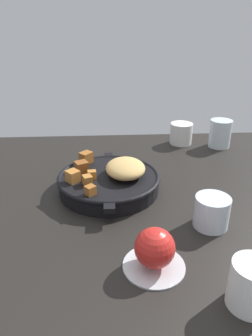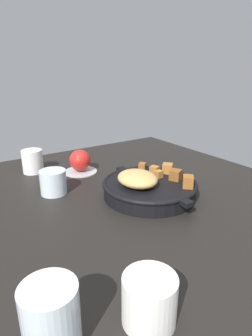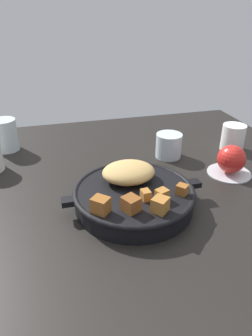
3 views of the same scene
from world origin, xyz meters
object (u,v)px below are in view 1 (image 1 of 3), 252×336
cast_iron_skillet (110,180)px  white_creamer_pitcher (252,285)px  water_glass_tall (220,134)px  red_apple (155,248)px  ceramic_mug_white (181,134)px  water_glass_short (212,212)px

cast_iron_skillet → white_creamer_pitcher: 41.16cm
water_glass_tall → white_creamer_pitcher: bearing=-14.9°
red_apple → white_creamer_pitcher: (8.62, 12.95, -0.31)cm
cast_iron_skillet → white_creamer_pitcher: size_ratio=3.93×
cast_iron_skillet → red_apple: size_ratio=4.25×
water_glass_tall → ceramic_mug_white: water_glass_tall is taller
white_creamer_pitcher → water_glass_tall: (-63.76, 16.97, 0.80)cm
red_apple → cast_iron_skillet: bearing=-165.3°
water_glass_short → water_glass_tall: bearing=159.3°
white_creamer_pitcher → cast_iron_skillet: bearing=-150.8°
water_glass_tall → ceramic_mug_white: bearing=-106.4°
ceramic_mug_white → red_apple: bearing=-16.7°
red_apple → water_glass_tall: size_ratio=0.76×
red_apple → water_glass_short: size_ratio=0.97×
white_creamer_pitcher → ceramic_mug_white: 67.54cm
white_creamer_pitcher → ceramic_mug_white: size_ratio=1.01×
water_glass_short → ceramic_mug_white: 47.79cm
cast_iron_skillet → red_apple: bearing=14.7°
cast_iron_skillet → water_glass_tall: size_ratio=3.24×
red_apple → water_glass_short: 17.41cm
cast_iron_skillet → water_glass_tall: (-27.85, 37.08, 1.68)cm
cast_iron_skillet → white_creamer_pitcher: (35.91, 20.10, 0.88)cm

